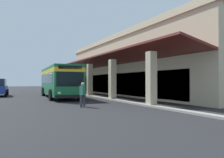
{
  "coord_description": "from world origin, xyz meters",
  "views": [
    {
      "loc": [
        23.03,
        -4.36,
        1.65
      ],
      "look_at": [
        4.5,
        4.96,
        1.91
      ],
      "focal_mm": 34.87,
      "sensor_mm": 36.0,
      "label": 1
    }
  ],
  "objects": [
    {
      "name": "potted_palm",
      "position": [
        -9.36,
        5.32,
        0.67
      ],
      "size": [
        1.51,
        1.83,
        2.48
      ],
      "color": "brown",
      "rests_on": "ground"
    },
    {
      "name": "plaza_building",
      "position": [
        -0.44,
        14.0,
        3.64
      ],
      "size": [
        29.32,
        16.52,
        7.28
      ],
      "color": "#C6B793",
      "rests_on": "ground"
    },
    {
      "name": "transit_bus",
      "position": [
        0.18,
        0.91,
        1.85
      ],
      "size": [
        11.35,
        3.3,
        3.34
      ],
      "color": "#196638",
      "rests_on": "ground"
    },
    {
      "name": "curb_strip",
      "position": [
        -0.44,
        4.37,
        0.06
      ],
      "size": [
        34.83,
        0.5,
        0.12
      ],
      "primitive_type": "cube",
      "color": "#9E998E",
      "rests_on": "ground"
    },
    {
      "name": "pedestrian",
      "position": [
        9.5,
        0.3,
        0.89
      ],
      "size": [
        0.66,
        0.44,
        1.61
      ],
      "color": "#38383D",
      "rests_on": "ground"
    },
    {
      "name": "ground",
      "position": [
        0.0,
        8.0,
        0.0
      ],
      "size": [
        120.0,
        120.0,
        0.0
      ],
      "primitive_type": "plane",
      "color": "#262628"
    }
  ]
}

